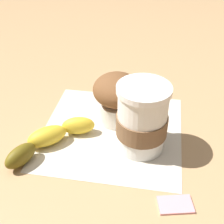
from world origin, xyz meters
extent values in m
plane|color=tan|center=(0.00, 0.00, 0.00)|extent=(3.00, 3.00, 0.00)
cube|color=beige|center=(0.00, 0.00, 0.00)|extent=(0.28, 0.28, 0.00)
cylinder|color=white|center=(-0.06, 0.03, 0.06)|extent=(0.08, 0.08, 0.11)
cylinder|color=white|center=(-0.06, 0.03, 0.12)|extent=(0.09, 0.09, 0.01)
cylinder|color=brown|center=(-0.06, 0.03, 0.05)|extent=(0.09, 0.09, 0.04)
cylinder|color=white|center=(0.00, -0.03, 0.02)|extent=(0.07, 0.07, 0.04)
ellipsoid|color=brown|center=(0.00, -0.03, 0.07)|extent=(0.09, 0.09, 0.06)
ellipsoid|color=gold|center=(0.06, 0.02, 0.02)|extent=(0.07, 0.05, 0.03)
ellipsoid|color=gold|center=(0.10, 0.06, 0.02)|extent=(0.07, 0.07, 0.03)
ellipsoid|color=brown|center=(0.12, 0.12, 0.02)|extent=(0.05, 0.07, 0.03)
cube|color=pink|center=(-0.13, 0.14, 0.00)|extent=(0.06, 0.05, 0.01)
camera|label=1|loc=(-0.12, 0.44, 0.38)|focal=50.00mm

